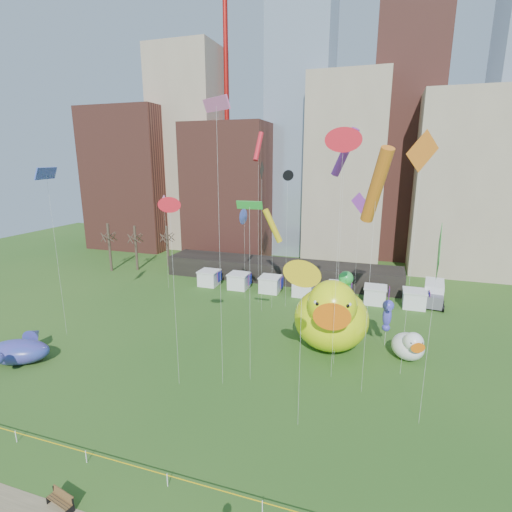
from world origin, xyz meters
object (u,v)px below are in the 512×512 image
(big_duck, at_px, (331,315))
(small_duck, at_px, (409,346))
(seahorse_purple, at_px, (387,313))
(box_truck, at_px, (434,293))
(park_bench, at_px, (61,499))
(whale_inflatable, at_px, (19,350))
(seahorse_green, at_px, (346,288))

(big_duck, xyz_separation_m, small_duck, (7.63, 0.15, -2.24))
(seahorse_purple, distance_m, box_truck, 16.72)
(seahorse_purple, distance_m, park_bench, 31.81)
(big_duck, distance_m, whale_inflatable, 31.01)
(big_duck, distance_m, park_bench, 26.86)
(whale_inflatable, bearing_deg, box_truck, 16.82)
(whale_inflatable, height_order, park_bench, whale_inflatable)
(big_duck, bearing_deg, small_duck, -5.82)
(seahorse_purple, bearing_deg, box_truck, 57.66)
(seahorse_purple, bearing_deg, whale_inflatable, -166.52)
(small_duck, height_order, seahorse_green, seahorse_green)
(big_duck, height_order, small_duck, big_duck)
(small_duck, xyz_separation_m, box_truck, (4.10, 17.80, -0.04))
(big_duck, bearing_deg, park_bench, -123.49)
(seahorse_green, xyz_separation_m, park_bench, (-12.85, -27.82, -4.96))
(big_duck, bearing_deg, whale_inflatable, -163.80)
(small_duck, distance_m, seahorse_purple, 3.93)
(seahorse_purple, height_order, park_bench, seahorse_purple)
(seahorse_purple, relative_size, whale_inflatable, 0.68)
(big_duck, relative_size, box_truck, 1.61)
(seahorse_purple, xyz_separation_m, whale_inflatable, (-33.87, -14.78, -2.44))
(seahorse_green, relative_size, box_truck, 1.09)
(big_duck, distance_m, small_duck, 7.96)
(small_duck, distance_m, park_bench, 30.97)
(seahorse_green, height_order, whale_inflatable, seahorse_green)
(small_duck, xyz_separation_m, seahorse_green, (-6.68, 3.81, 3.98))
(seahorse_purple, relative_size, park_bench, 2.72)
(whale_inflatable, distance_m, box_truck, 50.19)
(small_duck, distance_m, seahorse_green, 8.66)
(small_duck, height_order, park_bench, small_duck)
(small_duck, height_order, box_truck, small_duck)
(seahorse_purple, xyz_separation_m, box_truck, (6.28, 15.34, -2.20))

